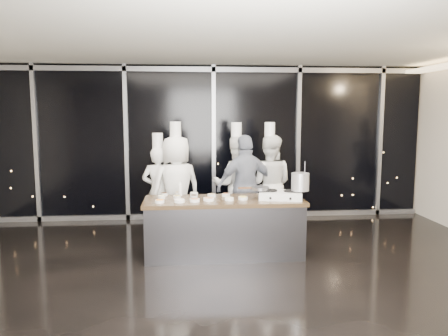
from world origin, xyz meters
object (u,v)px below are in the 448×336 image
Objects in this scene: chef_right at (269,184)px; frying_pan at (259,188)px; stove at (280,195)px; stock_pot at (300,182)px; chef_left at (176,188)px; chef_center at (236,184)px; chef_far_left at (159,191)px; guest at (246,187)px; demo_counter at (224,227)px.

frying_pan is at bearing 87.56° from chef_right.
stock_pot reaches higher than stove.
stove is 1.90m from chef_left.
chef_center is (-0.22, 1.28, -0.14)m from frying_pan.
chef_far_left is 0.91× the size of chef_center.
stove is 0.35× the size of chef_center.
chef_left is at bearing -10.45° from guest.
guest is at bearing 106.05° from frying_pan.
chef_left is at bearing 156.22° from frying_pan.
chef_far_left is at bearing 151.01° from stock_pot.
guest reaches higher than demo_counter.
chef_right is (0.95, 1.27, 0.47)m from demo_counter.
stock_pot is (0.61, -0.12, 0.11)m from frying_pan.
stock_pot is at bearing -0.53° from stove.
demo_counter is 1.20× the size of chef_center.
guest is (-0.39, 1.05, -0.04)m from stove.
chef_center reaches higher than demo_counter.
chef_left is at bearing 129.45° from demo_counter.
demo_counter is 3.46× the size of stove.
demo_counter is at bearing -172.81° from stove.
chef_center is (1.40, 0.15, 0.08)m from chef_far_left.
chef_right is at bearing -178.14° from chef_center.
demo_counter is 1.31× the size of chef_far_left.
stove is 1.43m from chef_center.
demo_counter is 1.37m from stock_pot.
stove is at bearing 2.86° from frying_pan.
stove is 2.63× the size of stock_pot.
stove reaches higher than demo_counter.
stove is 0.34m from frying_pan.
chef_center is 0.32m from guest.
guest is at bearing 121.49° from stock_pot.
chef_far_left is 1.41m from chef_center.
frying_pan is 1.86× the size of stock_pot.
stock_pot is 0.13× the size of chef_left.
frying_pan is at bearing -177.14° from stove.
stove is at bearing 101.26° from chef_right.
chef_far_left is at bearing 134.30° from demo_counter.
chef_left is (-0.75, 0.92, 0.48)m from demo_counter.
demo_counter is 1.19× the size of chef_left.
chef_center is at bearing 123.94° from stove.
chef_right is (0.47, 0.30, -0.00)m from guest.
chef_right is at bearing 84.83° from frying_pan.
chef_far_left is 1.56m from guest.
chef_right is at bearing 98.53° from stove.
chef_left reaches higher than chef_far_left.
stock_pot is 1.45m from chef_right.
guest is (0.48, 0.97, 0.47)m from demo_counter.
chef_left reaches higher than guest.
stock_pot is 0.13× the size of chef_right.
chef_right reaches higher than stove.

